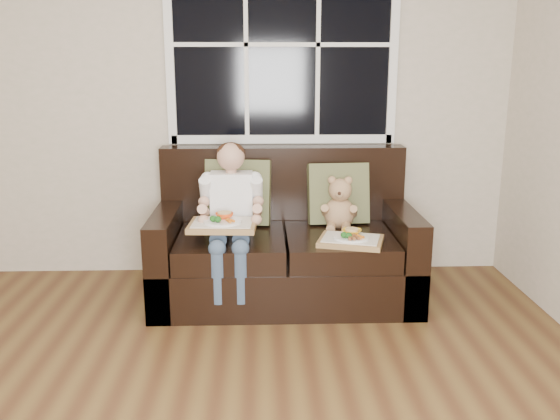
{
  "coord_description": "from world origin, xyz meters",
  "views": [
    {
      "loc": [
        0.46,
        -1.78,
        1.54
      ],
      "look_at": [
        0.58,
        1.85,
        0.62
      ],
      "focal_mm": 38.0,
      "sensor_mm": 36.0,
      "label": 1
    }
  ],
  "objects_px": {
    "teddy_bear": "(340,206)",
    "tray_right": "(351,239)",
    "loveseat": "(284,249)",
    "child": "(231,204)",
    "tray_left": "(223,224)"
  },
  "relations": [
    {
      "from": "child",
      "to": "tray_right",
      "type": "bearing_deg",
      "value": -16.17
    },
    {
      "from": "teddy_bear",
      "to": "tray_left",
      "type": "relative_size",
      "value": 0.86
    },
    {
      "from": "loveseat",
      "to": "tray_left",
      "type": "height_order",
      "value": "loveseat"
    },
    {
      "from": "child",
      "to": "tray_right",
      "type": "relative_size",
      "value": 2.01
    },
    {
      "from": "teddy_bear",
      "to": "tray_left",
      "type": "xyz_separation_m",
      "value": [
        -0.76,
        -0.33,
        -0.02
      ]
    },
    {
      "from": "child",
      "to": "tray_right",
      "type": "distance_m",
      "value": 0.79
    },
    {
      "from": "tray_right",
      "to": "tray_left",
      "type": "bearing_deg",
      "value": -166.51
    },
    {
      "from": "teddy_bear",
      "to": "tray_right",
      "type": "height_order",
      "value": "teddy_bear"
    },
    {
      "from": "teddy_bear",
      "to": "tray_right",
      "type": "distance_m",
      "value": 0.39
    },
    {
      "from": "tray_left",
      "to": "tray_right",
      "type": "height_order",
      "value": "tray_left"
    },
    {
      "from": "loveseat",
      "to": "child",
      "type": "distance_m",
      "value": 0.5
    },
    {
      "from": "loveseat",
      "to": "teddy_bear",
      "type": "relative_size",
      "value": 4.66
    },
    {
      "from": "teddy_bear",
      "to": "tray_left",
      "type": "distance_m",
      "value": 0.83
    },
    {
      "from": "loveseat",
      "to": "child",
      "type": "xyz_separation_m",
      "value": [
        -0.35,
        -0.12,
        0.34
      ]
    },
    {
      "from": "child",
      "to": "tray_right",
      "type": "height_order",
      "value": "child"
    }
  ]
}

